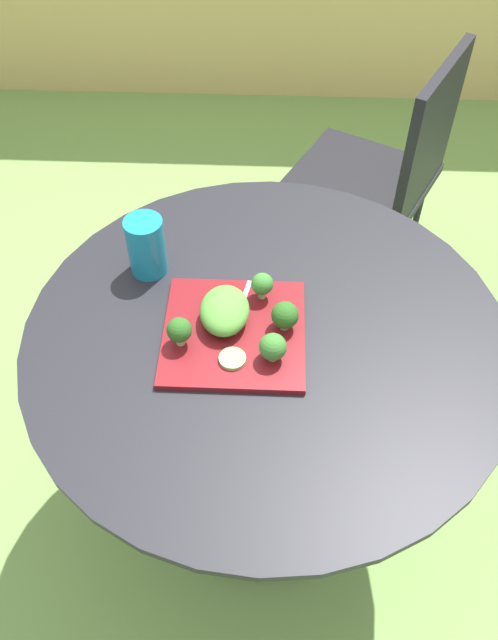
% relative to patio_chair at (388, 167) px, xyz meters
% --- Properties ---
extents(ground_plane, '(12.00, 12.00, 0.00)m').
position_rel_patio_chair_xyz_m(ground_plane, '(-0.37, -0.90, -0.53)').
color(ground_plane, '#70994C').
extents(patio_table, '(1.00, 1.00, 0.76)m').
position_rel_patio_chair_xyz_m(patio_table, '(-0.37, -0.90, -0.01)').
color(patio_table, black).
rests_on(patio_table, ground_plane).
extents(patio_chair, '(0.59, 0.59, 0.90)m').
position_rel_patio_chair_xyz_m(patio_chair, '(0.00, 0.00, 0.00)').
color(patio_chair, black).
rests_on(patio_chair, ground_plane).
extents(salad_plate, '(0.29, 0.29, 0.01)m').
position_rel_patio_chair_xyz_m(salad_plate, '(-0.44, -0.91, 0.24)').
color(salad_plate, maroon).
rests_on(salad_plate, patio_table).
extents(drinking_glass, '(0.08, 0.08, 0.14)m').
position_rel_patio_chair_xyz_m(drinking_glass, '(-0.64, -0.73, 0.29)').
color(drinking_glass, teal).
rests_on(drinking_glass, patio_table).
extents(fork, '(0.05, 0.15, 0.00)m').
position_rel_patio_chair_xyz_m(fork, '(-0.43, -0.87, 0.25)').
color(fork, silver).
rests_on(fork, salad_plate).
extents(lettuce_mound, '(0.10, 0.13, 0.06)m').
position_rel_patio_chair_xyz_m(lettuce_mound, '(-0.46, -0.89, 0.27)').
color(lettuce_mound, '#519338').
rests_on(lettuce_mound, salad_plate).
extents(broccoli_floret_0, '(0.06, 0.06, 0.06)m').
position_rel_patio_chair_xyz_m(broccoli_floret_0, '(-0.34, -0.91, 0.28)').
color(broccoli_floret_0, '#99B770').
rests_on(broccoli_floret_0, salad_plate).
extents(broccoli_floret_1, '(0.05, 0.05, 0.06)m').
position_rel_patio_chair_xyz_m(broccoli_floret_1, '(-0.36, -0.98, 0.28)').
color(broccoli_floret_1, '#99B770').
rests_on(broccoli_floret_1, salad_plate).
extents(broccoli_floret_2, '(0.05, 0.05, 0.06)m').
position_rel_patio_chair_xyz_m(broccoli_floret_2, '(-0.39, -0.82, 0.28)').
color(broccoli_floret_2, '#99B770').
rests_on(broccoli_floret_2, salad_plate).
extents(broccoli_floret_3, '(0.05, 0.05, 0.07)m').
position_rel_patio_chair_xyz_m(broccoli_floret_3, '(-0.54, -0.95, 0.28)').
color(broccoli_floret_3, '#99B770').
rests_on(broccoli_floret_3, salad_plate).
extents(cucumber_slice_0, '(0.05, 0.05, 0.01)m').
position_rel_patio_chair_xyz_m(cucumber_slice_0, '(-0.44, -0.99, 0.25)').
color(cucumber_slice_0, '#8EB766').
rests_on(cucumber_slice_0, salad_plate).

